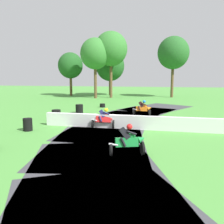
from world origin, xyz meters
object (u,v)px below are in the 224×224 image
at_px(tire_stack_mid_a, 79,109).
at_px(tire_stack_mid_b, 56,115).
at_px(tire_stack_near, 102,105).
at_px(motorcycle_trailing_green, 128,140).
at_px(tire_stack_far, 28,125).
at_px(motorcycle_lead_orange, 143,108).
at_px(motorcycle_chase_red, 105,119).

relative_size(tire_stack_mid_a, tire_stack_mid_b, 1.00).
distance_m(tire_stack_near, tire_stack_mid_a, 4.56).
distance_m(motorcycle_trailing_green, tire_stack_far, 7.64).
xyz_separation_m(tire_stack_near, tire_stack_far, (-2.01, -11.96, 0.20)).
height_order(motorcycle_lead_orange, motorcycle_trailing_green, motorcycle_trailing_green).
height_order(tire_stack_near, tire_stack_mid_b, tire_stack_mid_b).
bearing_deg(motorcycle_chase_red, tire_stack_mid_b, 154.03).
bearing_deg(motorcycle_chase_red, tire_stack_far, -159.03).
bearing_deg(tire_stack_mid_b, tire_stack_mid_a, 79.66).
distance_m(motorcycle_lead_orange, tire_stack_mid_b, 7.37).
relative_size(motorcycle_lead_orange, motorcycle_chase_red, 1.02).
distance_m(motorcycle_lead_orange, motorcycle_trailing_green, 10.62).
distance_m(motorcycle_chase_red, motorcycle_trailing_green, 5.62).
bearing_deg(tire_stack_far, tire_stack_mid_a, 83.68).
distance_m(motorcycle_trailing_green, tire_stack_mid_b, 9.90).
xyz_separation_m(motorcycle_trailing_green, tire_stack_mid_a, (-6.00, 10.95, -0.26)).
xyz_separation_m(motorcycle_trailing_green, tire_stack_mid_b, (-6.66, 7.31, -0.26)).
relative_size(motorcycle_trailing_green, tire_stack_mid_a, 2.10).
relative_size(motorcycle_chase_red, motorcycle_trailing_green, 1.00).
relative_size(motorcycle_lead_orange, tire_stack_mid_a, 2.14).
height_order(motorcycle_chase_red, tire_stack_far, motorcycle_chase_red).
relative_size(motorcycle_lead_orange, tire_stack_far, 2.14).
bearing_deg(motorcycle_lead_orange, motorcycle_chase_red, -111.57).
height_order(motorcycle_lead_orange, tire_stack_mid_b, motorcycle_lead_orange).
bearing_deg(motorcycle_lead_orange, tire_stack_mid_a, 176.76).
bearing_deg(motorcycle_trailing_green, tire_stack_near, 107.45).
height_order(motorcycle_trailing_green, tire_stack_near, motorcycle_trailing_green).
distance_m(motorcycle_chase_red, tire_stack_far, 4.93).
height_order(motorcycle_chase_red, tire_stack_mid_a, motorcycle_chase_red).
bearing_deg(motorcycle_trailing_green, motorcycle_lead_orange, 90.43).
bearing_deg(motorcycle_trailing_green, tire_stack_mid_a, 118.70).
relative_size(motorcycle_chase_red, tire_stack_far, 2.10).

